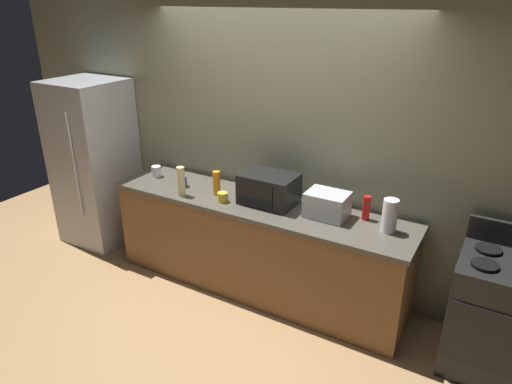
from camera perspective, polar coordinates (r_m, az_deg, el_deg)
The scene contains 14 objects.
ground_plane at distance 4.25m, azimuth -2.81°, elevation -14.38°, with size 8.00×8.00×0.00m, color #A87F51.
back_wall at distance 4.25m, azimuth 2.81°, elevation 6.23°, with size 6.40×0.10×2.70m, color gray.
counter_run at distance 4.28m, azimuth 0.00°, elevation -6.76°, with size 2.84×0.64×0.90m.
refrigerator at distance 5.34m, azimuth -19.39°, elevation 3.40°, with size 0.72×0.73×1.80m.
stove_range at distance 3.84m, azimuth 27.48°, elevation -13.45°, with size 0.60×0.61×1.08m.
microwave at distance 4.01m, azimuth 1.60°, elevation 0.40°, with size 0.48×0.35×0.27m.
toaster_oven at distance 3.83m, azimuth 8.83°, elevation -1.55°, with size 0.34×0.26×0.21m, color #B7BABF.
paper_towel_roll at distance 3.67m, azimuth 16.28°, elevation -2.85°, with size 0.12×0.12×0.27m, color white.
bottle_hot_sauce at distance 3.84m, azimuth 13.56°, elevation -1.93°, with size 0.06×0.06×0.20m, color red.
bottle_hand_soap at distance 4.22m, azimuth -9.31°, elevation 1.32°, with size 0.07×0.07×0.27m, color beige.
bottle_dish_soap at distance 4.21m, azimuth -4.91°, elevation 1.12°, with size 0.07×0.07×0.23m, color orange.
mug_blue at distance 4.46m, azimuth -9.16°, elevation 1.32°, with size 0.09×0.09×0.10m, color #2D4CB2.
mug_white at distance 4.75m, azimuth -12.27°, elevation 2.53°, with size 0.09×0.09×0.11m, color white.
mug_yellow at distance 4.08m, azimuth -4.17°, elevation -0.63°, with size 0.09×0.09×0.09m, color yellow.
Camera 1 is at (1.87, -2.80, 2.59)m, focal length 32.19 mm.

